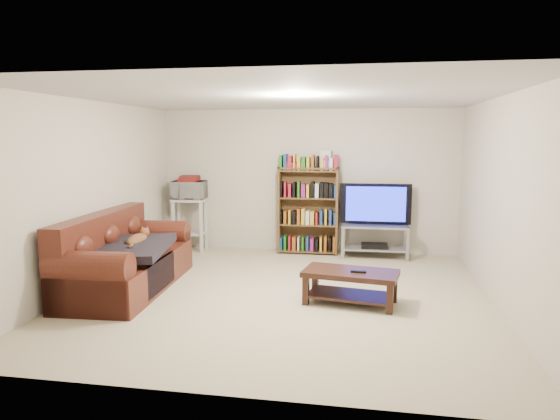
% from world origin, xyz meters
% --- Properties ---
extents(floor, '(5.00, 5.00, 0.00)m').
position_xyz_m(floor, '(0.00, 0.00, 0.00)').
color(floor, beige).
rests_on(floor, ground).
extents(ceiling, '(5.00, 5.00, 0.00)m').
position_xyz_m(ceiling, '(0.00, 0.00, 2.40)').
color(ceiling, white).
rests_on(ceiling, ground).
extents(wall_back, '(5.00, 0.00, 5.00)m').
position_xyz_m(wall_back, '(0.00, 2.50, 1.20)').
color(wall_back, silver).
rests_on(wall_back, ground).
extents(wall_front, '(5.00, 0.00, 5.00)m').
position_xyz_m(wall_front, '(0.00, -2.50, 1.20)').
color(wall_front, silver).
rests_on(wall_front, ground).
extents(wall_left, '(0.00, 5.00, 5.00)m').
position_xyz_m(wall_left, '(-2.50, 0.00, 1.20)').
color(wall_left, silver).
rests_on(wall_left, ground).
extents(wall_right, '(0.00, 5.00, 5.00)m').
position_xyz_m(wall_right, '(2.50, 0.00, 1.20)').
color(wall_right, silver).
rests_on(wall_right, ground).
extents(sofa, '(1.10, 2.33, 0.97)m').
position_xyz_m(sofa, '(-2.08, -0.08, 0.34)').
color(sofa, '#4E1E14').
rests_on(sofa, floor).
extents(blanket, '(1.03, 1.25, 0.19)m').
position_xyz_m(blanket, '(-1.88, -0.23, 0.56)').
color(blanket, black).
rests_on(blanket, sofa).
extents(cat, '(0.28, 0.63, 0.19)m').
position_xyz_m(cat, '(-1.89, -0.02, 0.62)').
color(cat, brown).
rests_on(cat, sofa).
extents(coffee_table, '(1.15, 0.71, 0.39)m').
position_xyz_m(coffee_table, '(0.84, -0.19, 0.27)').
color(coffee_table, black).
rests_on(coffee_table, floor).
extents(remote, '(0.18, 0.05, 0.02)m').
position_xyz_m(remote, '(0.93, -0.26, 0.40)').
color(remote, black).
rests_on(remote, coffee_table).
extents(tv_stand, '(1.07, 0.49, 0.53)m').
position_xyz_m(tv_stand, '(1.15, 2.19, 0.36)').
color(tv_stand, '#999EA3').
rests_on(tv_stand, floor).
extents(television, '(1.15, 0.17, 0.66)m').
position_xyz_m(television, '(1.15, 2.19, 0.86)').
color(television, black).
rests_on(television, tv_stand).
extents(dvd_player, '(0.43, 0.30, 0.06)m').
position_xyz_m(dvd_player, '(1.15, 2.19, 0.19)').
color(dvd_player, black).
rests_on(dvd_player, tv_stand).
extents(bookshelf, '(1.01, 0.32, 1.45)m').
position_xyz_m(bookshelf, '(0.05, 2.30, 0.74)').
color(bookshelf, brown).
rests_on(bookshelf, floor).
extents(shelf_clutter, '(0.74, 0.23, 0.28)m').
position_xyz_m(shelf_clutter, '(0.15, 2.31, 1.55)').
color(shelf_clutter, silver).
rests_on(shelf_clutter, bookshelf).
extents(microwave_stand, '(0.59, 0.44, 0.90)m').
position_xyz_m(microwave_stand, '(-1.97, 2.16, 0.57)').
color(microwave_stand, silver).
rests_on(microwave_stand, floor).
extents(microwave, '(0.58, 0.41, 0.31)m').
position_xyz_m(microwave, '(-1.97, 2.16, 1.05)').
color(microwave, silver).
rests_on(microwave, microwave_stand).
extents(game_boxes, '(0.34, 0.31, 0.05)m').
position_xyz_m(game_boxes, '(-1.97, 2.16, 1.23)').
color(game_boxes, maroon).
rests_on(game_boxes, microwave).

